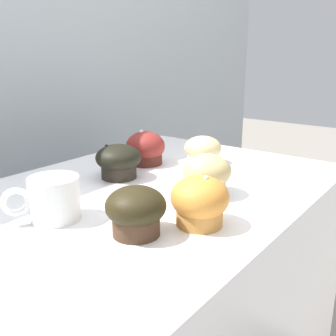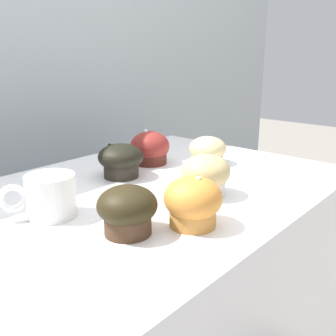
# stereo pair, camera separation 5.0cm
# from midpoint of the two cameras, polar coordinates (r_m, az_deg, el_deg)

# --- Properties ---
(muffin_front_center) EXTENTS (0.10, 0.10, 0.09)m
(muffin_front_center) POSITION_cam_midpoint_polar(r_m,az_deg,el_deg) (0.67, 2.48, -4.90)
(muffin_front_center) COLOR #CA853A
(muffin_front_center) RESTS_ON display_counter
(muffin_back_left) EXTENTS (0.11, 0.11, 0.08)m
(muffin_back_left) POSITION_cam_midpoint_polar(r_m,az_deg,el_deg) (0.93, -8.73, 1.03)
(muffin_back_left) COLOR #2B241D
(muffin_back_left) RESTS_ON display_counter
(muffin_back_right) EXTENTS (0.10, 0.10, 0.09)m
(muffin_back_right) POSITION_cam_midpoint_polar(r_m,az_deg,el_deg) (0.82, 3.90, -0.95)
(muffin_back_right) COLOR silver
(muffin_back_right) RESTS_ON display_counter
(muffin_front_left) EXTENTS (0.10, 0.10, 0.08)m
(muffin_front_left) POSITION_cam_midpoint_polar(r_m,az_deg,el_deg) (0.64, -6.95, -6.18)
(muffin_front_left) COLOR #472F1E
(muffin_front_left) RESTS_ON display_counter
(muffin_front_right) EXTENTS (0.10, 0.10, 0.09)m
(muffin_front_right) POSITION_cam_midpoint_polar(r_m,az_deg,el_deg) (1.04, -4.69, 2.76)
(muffin_front_right) COLOR #4D2019
(muffin_front_right) RESTS_ON display_counter
(muffin_back_center) EXTENTS (0.10, 0.10, 0.07)m
(muffin_back_center) POSITION_cam_midpoint_polar(r_m,az_deg,el_deg) (1.05, 3.70, 2.59)
(muffin_back_center) COLOR white
(muffin_back_center) RESTS_ON display_counter
(coffee_cup) EXTENTS (0.13, 0.09, 0.08)m
(coffee_cup) POSITION_cam_midpoint_polar(r_m,az_deg,el_deg) (0.73, -18.25, -4.11)
(coffee_cup) COLOR white
(coffee_cup) RESTS_ON display_counter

